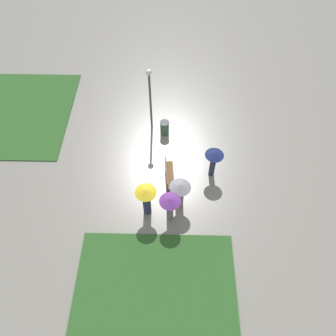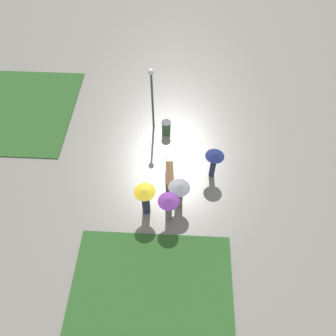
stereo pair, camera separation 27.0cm
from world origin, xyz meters
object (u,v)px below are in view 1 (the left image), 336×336
Objects in this scene: lamp_post at (150,92)px; crowd_person_grey at (180,191)px; crowd_person_yellow at (146,198)px; crowd_person_purple at (170,204)px; crowd_person_navy at (214,159)px; park_bench at (168,174)px; trash_bin at (165,128)px.

lamp_post reaches higher than crowd_person_grey.
crowd_person_yellow is 1.16m from crowd_person_purple.
crowd_person_yellow is (-5.69, -0.08, -1.42)m from lamp_post.
crowd_person_purple is (-0.33, -1.11, 0.08)m from crowd_person_yellow.
lamp_post is at bearing 86.27° from crowd_person_navy.
crowd_person_purple is at bearing -177.55° from crowd_person_navy.
park_bench is at bearing 124.02° from crowd_person_yellow.
crowd_person_grey is at bearing 77.27° from crowd_person_yellow.
trash_bin is 3.95m from crowd_person_navy.
crowd_person_navy reaches higher than trash_bin.
crowd_person_navy is at bearing -138.15° from trash_bin.
trash_bin is at bearing 0.46° from park_bench.
crowd_person_grey is at bearing 136.56° from crowd_person_purple.
lamp_post reaches higher than crowd_person_navy.
lamp_post reaches higher than park_bench.
trash_bin is at bearing 156.18° from crowd_person_grey.
crowd_person_yellow is at bearing 148.04° from park_bench.
trash_bin is (3.29, 0.29, -0.02)m from park_bench.
crowd_person_purple is (-2.25, -0.12, 0.86)m from park_bench.
trash_bin is 5.31m from crowd_person_yellow.
crowd_person_yellow is (-2.33, 3.26, -0.06)m from crowd_person_navy.
crowd_person_grey is (0.78, -0.45, -0.14)m from crowd_person_purple.
crowd_person_purple is 0.91m from crowd_person_grey.
park_bench is at bearing -174.88° from trash_bin.
park_bench is 2.46m from crowd_person_navy.
crowd_person_navy is 3.43m from crowd_person_purple.
crowd_person_yellow is 1.63m from crowd_person_grey.
crowd_person_grey is (-1.47, -0.57, 0.72)m from park_bench.
crowd_person_purple reaches higher than park_bench.
crowd_person_purple is (-5.53, -0.41, 0.88)m from trash_bin.
crowd_person_grey reaches higher than park_bench.
crowd_person_navy is 1.03× the size of crowd_person_grey.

